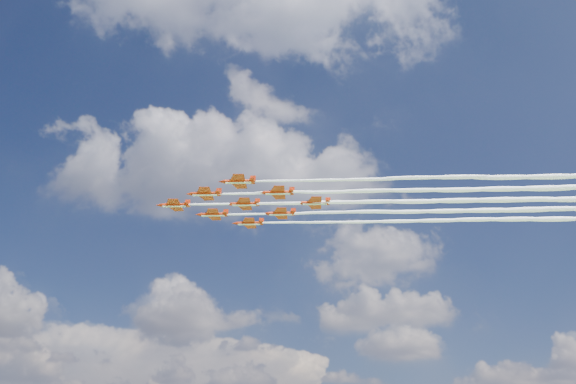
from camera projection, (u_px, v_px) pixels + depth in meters
name	position (u px, v px, depth m)	size (l,w,h in m)	color
jet_lead	(352.00, 202.00, 167.87)	(114.08, 8.86, 2.59)	red
jet_row2_port	(390.00, 191.00, 160.82)	(114.08, 8.86, 2.59)	red
jet_row2_starb	(384.00, 212.00, 174.22)	(114.08, 8.86, 2.59)	red
jet_row3_port	(433.00, 178.00, 153.76)	(114.08, 8.86, 2.59)	red
jet_row3_centre	(423.00, 201.00, 167.16)	(114.08, 8.86, 2.59)	red
jet_row3_starb	(415.00, 221.00, 180.56)	(114.08, 8.86, 2.59)	red
jet_row4_port	(465.00, 189.00, 160.11)	(114.08, 8.86, 2.59)	red
jet_row4_starb	(453.00, 211.00, 173.51)	(114.08, 8.86, 2.59)	red
jet_tail	(495.00, 200.00, 166.46)	(114.08, 8.86, 2.59)	red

